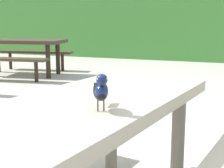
% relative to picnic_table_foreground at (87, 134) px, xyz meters
% --- Properties ---
extents(hedge_wall, '(28.00, 1.98, 2.25)m').
position_rel_picnic_table_foreground_xyz_m(hedge_wall, '(0.23, 8.76, 0.57)').
color(hedge_wall, '#428438').
rests_on(hedge_wall, ground).
extents(picnic_table_foreground, '(1.95, 1.98, 0.74)m').
position_rel_picnic_table_foreground_xyz_m(picnic_table_foreground, '(0.00, 0.00, 0.00)').
color(picnic_table_foreground, '#B2A893').
rests_on(picnic_table_foreground, ground).
extents(bird_grackle, '(0.16, 0.26, 0.18)m').
position_rel_picnic_table_foreground_xyz_m(bird_grackle, '(0.15, -0.17, 0.29)').
color(bird_grackle, black).
rests_on(bird_grackle, picnic_table_foreground).
extents(picnic_table_mid_right, '(1.95, 1.92, 0.74)m').
position_rel_picnic_table_foreground_xyz_m(picnic_table_mid_right, '(-3.49, 4.31, 0.00)').
color(picnic_table_mid_right, '#473828').
rests_on(picnic_table_mid_right, ground).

